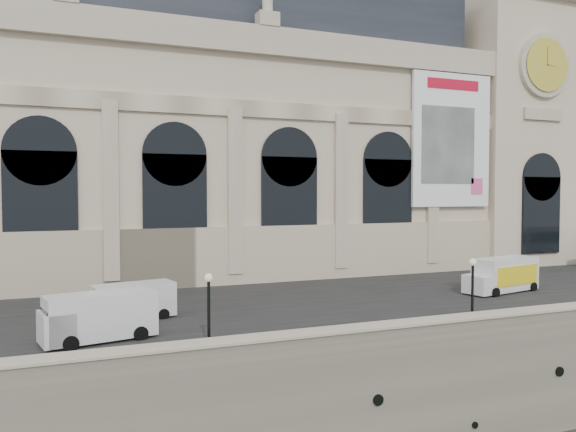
% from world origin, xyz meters
% --- Properties ---
extents(quay, '(160.00, 70.00, 6.00)m').
position_xyz_m(quay, '(0.00, 35.00, 3.00)').
color(quay, gray).
rests_on(quay, ground).
extents(street, '(160.00, 24.00, 0.06)m').
position_xyz_m(street, '(0.00, 14.00, 6.03)').
color(street, '#2D2D2D').
rests_on(street, quay).
extents(parapet, '(160.00, 1.40, 1.21)m').
position_xyz_m(parapet, '(0.00, 0.60, 6.62)').
color(parapet, gray).
rests_on(parapet, quay).
extents(museum, '(69.00, 18.70, 29.10)m').
position_xyz_m(museum, '(-5.98, 30.86, 19.72)').
color(museum, beige).
rests_on(museum, quay).
extents(clock_pavilion, '(13.00, 14.72, 36.70)m').
position_xyz_m(clock_pavilion, '(34.00, 27.93, 23.42)').
color(clock_pavilion, beige).
rests_on(clock_pavilion, quay).
extents(van_b, '(6.10, 3.32, 2.57)m').
position_xyz_m(van_b, '(-10.99, 7.08, 7.31)').
color(van_b, silver).
rests_on(van_b, quay).
extents(van_c, '(5.38, 2.92, 2.27)m').
position_xyz_m(van_c, '(-8.77, 11.57, 7.16)').
color(van_c, silver).
rests_on(van_c, quay).
extents(box_truck, '(7.07, 3.48, 2.73)m').
position_xyz_m(box_truck, '(19.61, 10.70, 7.37)').
color(box_truck, silver).
rests_on(box_truck, quay).
extents(lamp_left, '(0.41, 0.41, 4.03)m').
position_xyz_m(lamp_left, '(-5.96, 2.37, 8.00)').
color(lamp_left, black).
rests_on(lamp_left, quay).
extents(lamp_right, '(0.42, 0.42, 4.09)m').
position_xyz_m(lamp_right, '(9.50, 2.10, 8.04)').
color(lamp_right, black).
rests_on(lamp_right, quay).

